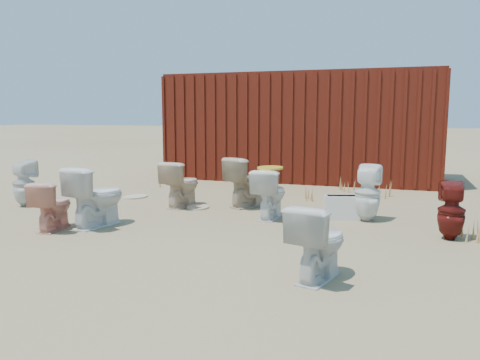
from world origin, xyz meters
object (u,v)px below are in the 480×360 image
(toilet_back_a, at_px, (24,184))
(loose_tank, at_px, (342,207))
(toilet_front_a, at_px, (96,196))
(toilet_front_c, at_px, (319,242))
(shipping_container, at_px, (302,127))
(toilet_front_maroon, at_px, (451,211))
(toilet_back_e, at_px, (367,193))
(toilet_back_yellowlid, at_px, (270,194))
(toilet_front_pink, at_px, (52,205))
(toilet_back_beige_left, at_px, (181,184))
(toilet_back_beige_right, at_px, (249,182))

(toilet_back_a, bearing_deg, loose_tank, -165.64)
(toilet_front_a, relative_size, toilet_front_c, 1.16)
(toilet_front_c, distance_m, toilet_back_a, 5.44)
(shipping_container, relative_size, loose_tank, 12.00)
(toilet_front_maroon, distance_m, toilet_back_a, 6.39)
(toilet_front_maroon, xyz_separation_m, toilet_back_a, (-6.39, 0.01, 0.03))
(toilet_back_e, bearing_deg, toilet_front_maroon, 152.22)
(toilet_back_a, xyz_separation_m, toilet_back_yellowlid, (4.03, 0.43, -0.02))
(toilet_front_c, distance_m, loose_tank, 2.56)
(shipping_container, height_order, toilet_front_maroon, shipping_container)
(toilet_front_pink, height_order, toilet_back_beige_left, toilet_back_beige_left)
(toilet_back_a, height_order, toilet_back_e, toilet_back_e)
(toilet_front_maroon, distance_m, loose_tank, 1.53)
(toilet_back_yellowlid, height_order, toilet_back_e, toilet_back_e)
(shipping_container, bearing_deg, toilet_back_e, -67.39)
(toilet_front_pink, distance_m, loose_tank, 3.94)
(toilet_front_a, height_order, loose_tank, toilet_front_a)
(toilet_back_e, height_order, loose_tank, toilet_back_e)
(toilet_front_c, height_order, toilet_back_a, toilet_back_a)
(toilet_front_maroon, xyz_separation_m, loose_tank, (-1.36, 0.68, -0.17))
(toilet_back_a, distance_m, toilet_back_beige_right, 3.67)
(toilet_back_a, distance_m, toilet_back_yellowlid, 4.05)
(toilet_front_c, bearing_deg, loose_tank, -73.10)
(toilet_front_a, relative_size, toilet_back_e, 1.02)
(toilet_back_e, bearing_deg, toilet_back_beige_left, 4.78)
(loose_tank, bearing_deg, toilet_back_beige_left, 160.76)
(toilet_front_a, bearing_deg, shipping_container, -93.09)
(toilet_back_a, relative_size, toilet_back_beige_right, 0.93)
(toilet_front_a, height_order, toilet_back_beige_left, toilet_front_a)
(toilet_front_c, relative_size, toilet_back_a, 0.94)
(toilet_back_beige_right, height_order, loose_tank, toilet_back_beige_right)
(toilet_back_a, distance_m, loose_tank, 5.08)
(shipping_container, relative_size, toilet_back_e, 7.52)
(toilet_back_a, bearing_deg, toilet_back_yellowlid, -167.05)
(toilet_front_a, height_order, toilet_back_e, toilet_front_a)
(shipping_container, height_order, toilet_back_yellowlid, shipping_container)
(toilet_back_e, xyz_separation_m, loose_tank, (-0.34, -0.03, -0.22))
(toilet_back_yellowlid, bearing_deg, toilet_front_maroon, 172.23)
(toilet_front_pink, relative_size, loose_tank, 1.29)
(toilet_front_pink, height_order, toilet_front_maroon, toilet_front_maroon)
(toilet_back_e, bearing_deg, toilet_back_beige_right, -7.01)
(shipping_container, bearing_deg, toilet_front_a, -105.99)
(toilet_front_c, bearing_deg, toilet_front_a, -3.94)
(toilet_front_pink, bearing_deg, toilet_front_a, -150.15)
(shipping_container, distance_m, toilet_front_a, 6.02)
(toilet_front_a, relative_size, toilet_back_a, 1.08)
(toilet_front_c, relative_size, toilet_front_maroon, 1.01)
(toilet_back_beige_right, xyz_separation_m, toilet_back_e, (1.89, -0.47, -0.01))
(toilet_front_pink, height_order, toilet_back_beige_right, toilet_back_beige_right)
(toilet_front_c, height_order, toilet_back_beige_right, toilet_back_beige_right)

